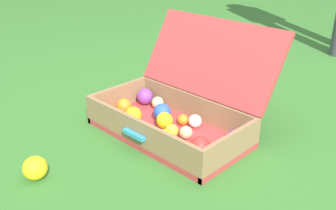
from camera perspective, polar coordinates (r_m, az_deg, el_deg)
The scene contains 3 objects.
ground_plane at distance 1.60m, azimuth 4.05°, elevation -4.54°, with size 16.00×16.00×0.00m, color #336B28.
open_suitcase at distance 1.60m, azimuth 1.48°, elevation -0.43°, with size 0.66×0.55×0.43m.
stray_ball_on_grass at distance 1.39m, azimuth -19.24°, elevation -8.89°, with size 0.08×0.08×0.08m, color yellow.
Camera 1 is at (0.89, -1.07, 0.78)m, focal length 40.80 mm.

